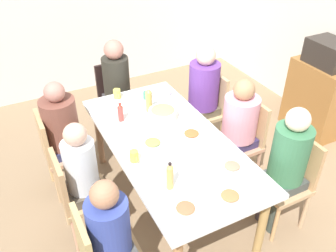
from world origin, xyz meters
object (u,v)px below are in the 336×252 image
object	(u,v)px
chair_4	(244,137)
person_5	(63,128)
chair_5	(57,149)
side_cabinet	(317,98)
chair_1	(116,96)
plate_2	(191,134)
dining_table	(168,147)
plate_3	(153,144)
cup_1	(134,156)
person_3	(84,174)
bottle_1	(121,113)
person_4	(239,123)
chair_0	(290,177)
person_6	(112,233)
microwave	(330,53)
plate_0	(232,167)
cup_3	(117,94)
bottle_0	(149,100)
person_0	(287,160)
cup_2	(147,95)
bottle_2	(170,176)
chair_3	(76,193)
person_1	(117,82)
cup_0	(167,93)
person_2	(203,89)
plate_1	(230,197)
bowl_0	(163,113)
chair_2	(208,107)

from	to	relation	value
chair_4	person_5	world-z (taller)	person_5
chair_5	side_cabinet	bearing A→B (deg)	83.34
chair_1	plate_2	world-z (taller)	chair_1
dining_table	plate_3	bearing A→B (deg)	-88.29
chair_4	cup_1	size ratio (longest dim) A/B	8.44
cup_1	side_cabinet	xyz separation A→B (m)	(-0.44, 2.59, -0.37)
person_3	bottle_1	xyz separation A→B (m)	(-0.48, 0.51, 0.17)
chair_1	person_4	world-z (taller)	person_4
chair_1	chair_5	xyz separation A→B (m)	(0.71, -0.86, 0.00)
person_3	person_4	distance (m)	1.54
chair_0	person_6	distance (m)	1.64
plate_2	microwave	xyz separation A→B (m)	(-0.34, 2.00, 0.26)
person_6	plate_0	bearing A→B (deg)	95.39
cup_3	person_3	bearing A→B (deg)	-35.13
chair_1	person_4	bearing A→B (deg)	29.30
plate_0	bottle_0	bearing A→B (deg)	-168.30
person_0	cup_3	world-z (taller)	person_0
person_0	cup_2	size ratio (longest dim) A/B	10.34
person_5	bottle_2	distance (m)	1.31
chair_3	person_1	bearing A→B (deg)	146.19
plate_0	bottle_2	xyz separation A→B (m)	(-0.03, -0.54, 0.10)
person_6	bottle_2	size ratio (longest dim) A/B	4.87
person_4	chair_5	size ratio (longest dim) A/B	1.31
cup_0	person_4	bearing A→B (deg)	31.66
person_2	bottle_1	xyz separation A→B (m)	(0.18, -1.03, 0.10)
plate_1	chair_4	bearing A→B (deg)	136.41
chair_1	person_6	bearing A→B (deg)	-20.66
bottle_1	bottle_2	distance (m)	1.01
plate_0	bowl_0	size ratio (longest dim) A/B	0.83
bowl_0	cup_1	xyz separation A→B (m)	(0.46, -0.49, -0.01)
chair_0	cup_1	bearing A→B (deg)	-113.45
chair_0	person_5	xyz separation A→B (m)	(-1.33, -1.63, 0.22)
person_1	chair_3	distance (m)	1.57
person_0	microwave	size ratio (longest dim) A/B	2.58
dining_table	bottle_2	world-z (taller)	bottle_2
chair_2	bottle_2	size ratio (longest dim) A/B	3.80
chair_5	person_6	size ratio (longest dim) A/B	0.78
plate_3	cup_1	xyz separation A→B (m)	(0.12, -0.22, 0.04)
chair_0	plate_2	bearing A→B (deg)	-134.19
bottle_1	microwave	size ratio (longest dim) A/B	0.39
dining_table	chair_0	xyz separation A→B (m)	(0.66, 0.86, -0.18)
person_2	microwave	world-z (taller)	person_2
side_cabinet	person_5	bearing A→B (deg)	-96.85
person_3	bottle_0	world-z (taller)	person_3
bottle_1	side_cabinet	distance (m)	2.51
chair_4	person_6	size ratio (longest dim) A/B	0.78
chair_1	microwave	world-z (taller)	microwave
dining_table	chair_2	size ratio (longest dim) A/B	2.22
person_5	plate_0	xyz separation A→B (m)	(1.23, 1.05, 0.05)
dining_table	chair_1	world-z (taller)	chair_1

